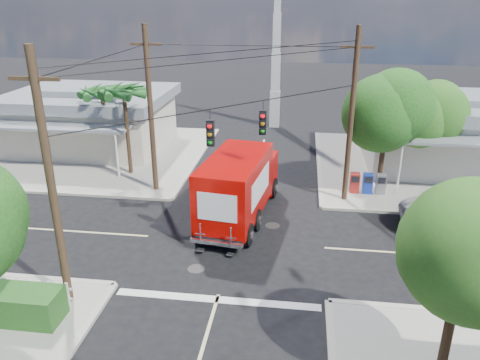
# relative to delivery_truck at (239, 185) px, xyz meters

# --- Properties ---
(ground) EXTENTS (120.00, 120.00, 0.00)m
(ground) POSITION_rel_delivery_truck_xyz_m (0.10, -2.52, -1.71)
(ground) COLOR black
(ground) RESTS_ON ground
(sidewalk_ne) EXTENTS (14.12, 14.12, 0.14)m
(sidewalk_ne) POSITION_rel_delivery_truck_xyz_m (10.98, 8.36, -1.64)
(sidewalk_ne) COLOR gray
(sidewalk_ne) RESTS_ON ground
(sidewalk_nw) EXTENTS (14.12, 14.12, 0.14)m
(sidewalk_nw) POSITION_rel_delivery_truck_xyz_m (-10.78, 8.36, -1.64)
(sidewalk_nw) COLOR gray
(sidewalk_nw) RESTS_ON ground
(road_markings) EXTENTS (32.00, 32.00, 0.01)m
(road_markings) POSITION_rel_delivery_truck_xyz_m (0.10, -3.99, -1.70)
(road_markings) COLOR beige
(road_markings) RESTS_ON ground
(building_ne) EXTENTS (11.80, 10.20, 4.50)m
(building_ne) POSITION_rel_delivery_truck_xyz_m (12.60, 9.45, 0.61)
(building_ne) COLOR beige
(building_ne) RESTS_ON sidewalk_ne
(building_nw) EXTENTS (10.80, 10.20, 4.30)m
(building_nw) POSITION_rel_delivery_truck_xyz_m (-11.90, 9.95, 0.51)
(building_nw) COLOR beige
(building_nw) RESTS_ON sidewalk_nw
(radio_tower) EXTENTS (0.80, 0.80, 17.00)m
(radio_tower) POSITION_rel_delivery_truck_xyz_m (0.60, 17.48, 3.94)
(radio_tower) COLOR silver
(radio_tower) RESTS_ON ground
(tree_ne_front) EXTENTS (4.21, 4.14, 6.66)m
(tree_ne_front) POSITION_rel_delivery_truck_xyz_m (7.31, 4.24, 3.06)
(tree_ne_front) COLOR #422D1C
(tree_ne_front) RESTS_ON sidewalk_ne
(tree_ne_back) EXTENTS (3.77, 3.66, 5.82)m
(tree_ne_back) POSITION_rel_delivery_truck_xyz_m (9.91, 6.44, 2.48)
(tree_ne_back) COLOR #422D1C
(tree_ne_back) RESTS_ON sidewalk_ne
(tree_se) EXTENTS (3.67, 3.54, 5.62)m
(tree_se) POSITION_rel_delivery_truck_xyz_m (7.11, -9.76, 2.33)
(tree_se) COLOR #422D1C
(tree_se) RESTS_ON sidewalk_se
(palm_nw_front) EXTENTS (3.01, 3.08, 5.59)m
(palm_nw_front) POSITION_rel_delivery_truck_xyz_m (-7.40, 4.98, 3.34)
(palm_nw_front) COLOR #422D1C
(palm_nw_front) RESTS_ON sidewalk_nw
(palm_nw_back) EXTENTS (3.01, 3.08, 5.19)m
(palm_nw_back) POSITION_rel_delivery_truck_xyz_m (-9.40, 6.48, 2.96)
(palm_nw_back) COLOR #422D1C
(palm_nw_back) RESTS_ON sidewalk_nw
(utility_poles) EXTENTS (12.00, 10.68, 9.00)m
(utility_poles) POSITION_rel_delivery_truck_xyz_m (-1.49, -0.91, 2.97)
(utility_poles) COLOR #473321
(utility_poles) RESTS_ON ground
(vending_boxes) EXTENTS (1.90, 0.50, 1.10)m
(vending_boxes) POSITION_rel_delivery_truck_xyz_m (6.60, 3.68, -1.02)
(vending_boxes) COLOR #A31E1B
(vending_boxes) RESTS_ON sidewalk_ne
(delivery_truck) EXTENTS (3.38, 7.99, 3.36)m
(delivery_truck) POSITION_rel_delivery_truck_xyz_m (0.00, 0.00, 0.00)
(delivery_truck) COLOR black
(delivery_truck) RESTS_ON ground
(parked_car) EXTENTS (6.73, 4.48, 1.72)m
(parked_car) POSITION_rel_delivery_truck_xyz_m (10.85, 0.17, -0.85)
(parked_car) COLOR silver
(parked_car) RESTS_ON ground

